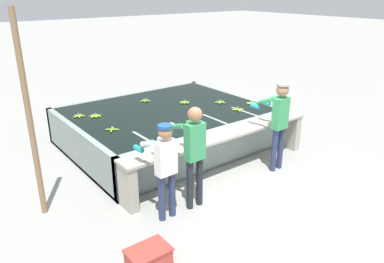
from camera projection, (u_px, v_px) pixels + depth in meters
ground_plane at (230, 177)px, 7.22m from camera, size 80.00×80.00×0.00m
wash_tank at (167, 127)px, 8.67m from camera, size 4.32×3.46×0.84m
work_ledge at (223, 145)px, 7.17m from camera, size 4.32×0.45×0.84m
worker_0 at (165, 163)px, 5.66m from camera, size 0.42×0.72×1.57m
worker_1 at (194, 148)px, 5.93m from camera, size 0.41×0.72×1.73m
worker_2 at (279, 118)px, 7.19m from camera, size 0.42×0.73×1.77m
banana_bunch_floating_0 at (185, 102)px, 8.97m from camera, size 0.28×0.28×0.08m
banana_bunch_floating_1 at (112, 129)px, 7.26m from camera, size 0.24×0.24×0.08m
banana_bunch_floating_2 at (145, 101)px, 9.10m from camera, size 0.28×0.27×0.08m
banana_bunch_floating_3 at (95, 116)px, 8.02m from camera, size 0.27×0.28×0.08m
banana_bunch_floating_4 at (238, 109)px, 8.45m from camera, size 0.27×0.27×0.08m
banana_bunch_floating_5 at (79, 116)px, 8.02m from camera, size 0.27×0.28×0.08m
banana_bunch_floating_6 at (220, 102)px, 8.98m from camera, size 0.27×0.28×0.08m
banana_bunch_floating_7 at (252, 103)px, 8.90m from camera, size 0.28×0.28×0.08m
banana_bunch_ledge_0 at (281, 118)px, 7.88m from camera, size 0.25×0.25×0.08m
knife_0 at (207, 138)px, 6.85m from camera, size 0.32×0.19×0.02m
crate at (149, 259)px, 4.80m from camera, size 0.55×0.39×0.32m
support_post_left at (30, 120)px, 5.53m from camera, size 0.09×0.09×3.20m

